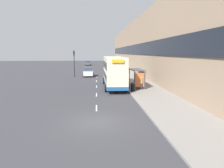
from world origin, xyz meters
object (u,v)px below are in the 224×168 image
Objects in this scene: pedestrian_at_shelter at (136,78)px; traffic_light_far_kerb at (74,59)px; pedestrian_1 at (142,83)px; litter_bin at (133,87)px; car_0 at (89,72)px; bus_shelter at (138,75)px; double_decker_bus_near at (114,71)px; car_1 at (88,63)px.

pedestrian_at_shelter is 0.34× the size of traffic_light_far_kerb.
pedestrian_at_shelter reaches higher than pedestrian_1.
car_0 is at bearing 109.53° from litter_bin.
bus_shelter is 0.79× the size of traffic_light_far_kerb.
traffic_light_far_kerb is (-2.74, -1.40, 2.65)m from car_0.
bus_shelter is 3.27m from litter_bin.
bus_shelter is 2.53× the size of pedestrian_1.
traffic_light_far_kerb reaches higher than double_decker_bus_near.
pedestrian_1 is (9.21, -53.24, 0.12)m from car_1.
bus_shelter is at bearing 100.02° from car_1.
pedestrian_1 is (0.10, -1.64, -0.89)m from bus_shelter.
pedestrian_1 is 1.77m from litter_bin.
litter_bin is at bearing -139.40° from pedestrian_1.
litter_bin is at bearing -113.75° from bus_shelter.
car_0 is at bearing 122.72° from pedestrian_at_shelter.
traffic_light_far_kerb reaches higher than litter_bin.
bus_shelter is at bearing 93.53° from pedestrian_1.
car_1 is at bearing 99.82° from pedestrian_1.
bus_shelter is 3.00m from pedestrian_at_shelter.
pedestrian_at_shelter reaches higher than car_1.
traffic_light_far_kerb is at bearing 134.73° from pedestrian_at_shelter.
car_1 is 2.28× the size of pedestrian_at_shelter.
bus_shelter is 3.45m from double_decker_bus_near.
double_decker_bus_near is 4.45m from pedestrian_1.
car_1 is 2.46× the size of pedestrian_1.
pedestrian_at_shelter is 5.84m from litter_bin.
pedestrian_1 is at bearing -91.06° from pedestrian_at_shelter.
car_0 is at bearing 106.67° from double_decker_bus_near.
double_decker_bus_near is 14.25m from traffic_light_far_kerb.
traffic_light_far_kerb is (-10.17, 13.33, 1.68)m from bus_shelter.
litter_bin is at bearing 109.53° from car_0.
bus_shelter reaches higher than car_1.
bus_shelter is 0.40× the size of double_decker_bus_near.
double_decker_bus_near is at bearing 106.67° from car_0.
litter_bin is (2.08, -3.69, -1.61)m from double_decker_bus_near.
double_decker_bus_near is 1.96× the size of traffic_light_far_kerb.
car_0 is 0.82× the size of traffic_light_far_kerb.
pedestrian_at_shelter is at bearing 29.42° from double_decker_bus_near.
bus_shelter is 16.86m from traffic_light_far_kerb.
car_0 is at bearing 27.15° from traffic_light_far_kerb.
pedestrian_1 is at bearing 114.71° from car_0.
pedestrian_at_shelter is at bearing 122.72° from car_0.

